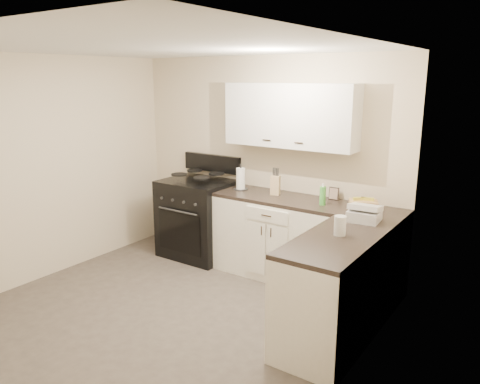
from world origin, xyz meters
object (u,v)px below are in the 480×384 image
Objects in this scene: stove at (199,220)px; knife_block at (275,185)px; paper_towel at (241,179)px; countertop_grill at (364,216)px; wicker_basket at (363,205)px.

knife_block is (1.08, 0.08, 0.59)m from stove.
paper_towel is (0.61, 0.07, 0.61)m from stove.
paper_towel is (-0.47, -0.01, 0.02)m from knife_block.
paper_towel reaches higher than countertop_grill.
knife_block is 0.47m from paper_towel.
stove is 2.20m from wicker_basket.
paper_towel reaches higher than wicker_basket.
countertop_grill is at bearing -68.51° from wicker_basket.
countertop_grill is at bearing -35.32° from knife_block.
stove is 1.23m from knife_block.
knife_block reaches higher than countertop_grill.
wicker_basket is at bearing -18.48° from knife_block.
paper_towel is 0.93× the size of countertop_grill.
knife_block is at bearing 4.40° from stove.
paper_towel is 1.53m from wicker_basket.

